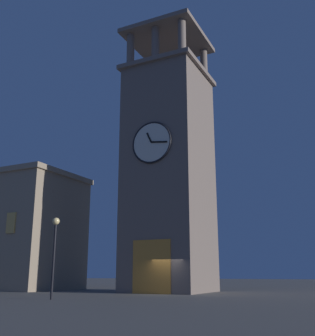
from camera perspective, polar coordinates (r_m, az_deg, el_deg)
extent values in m
plane|color=#56544F|center=(30.94, 1.19, -17.24)|extent=(200.00, 200.00, 0.00)
cube|color=#75665B|center=(35.70, 1.66, -1.40)|extent=(6.29, 6.70, 19.15)
cube|color=#75665B|center=(39.10, 1.55, 12.69)|extent=(6.89, 7.30, 0.40)
cylinder|color=#75665B|center=(36.95, 3.42, 17.77)|extent=(0.70, 0.70, 3.29)
cylinder|color=#75665B|center=(37.84, -0.29, 16.89)|extent=(0.70, 0.70, 3.29)
cylinder|color=#75665B|center=(38.89, -3.78, 15.99)|extent=(0.70, 0.70, 3.29)
cylinder|color=#75665B|center=(41.38, 6.49, 14.03)|extent=(0.70, 0.70, 3.29)
cylinder|color=#75665B|center=(42.19, 3.14, 13.36)|extent=(0.70, 0.70, 3.29)
cylinder|color=#75665B|center=(43.12, -0.05, 12.68)|extent=(0.70, 0.70, 3.29)
cube|color=#75665B|center=(40.92, 1.52, 17.28)|extent=(6.89, 7.30, 0.40)
cylinder|color=black|center=(41.62, 1.50, 18.80)|extent=(0.12, 0.12, 2.19)
cylinder|color=silver|center=(33.35, -0.82, 3.58)|extent=(3.40, 0.12, 3.40)
torus|color=black|center=(33.33, -0.83, 3.59)|extent=(3.56, 0.16, 3.56)
cube|color=black|center=(33.48, -1.19, 4.28)|extent=(0.50, 0.06, 0.90)
cube|color=black|center=(32.93, 0.22, 3.66)|extent=(1.45, 0.06, 0.29)
cube|color=orange|center=(31.79, -0.79, -13.56)|extent=(3.20, 0.24, 4.00)
cube|color=#E0B259|center=(38.15, -19.76, -7.20)|extent=(1.00, 0.12, 1.80)
cylinder|color=black|center=(25.65, -14.31, -12.51)|extent=(0.14, 0.14, 4.33)
sphere|color=#F9DB8C|center=(25.83, -13.98, -7.22)|extent=(0.44, 0.44, 0.44)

